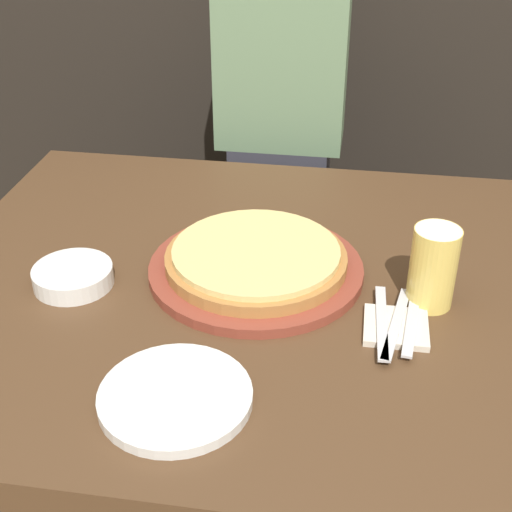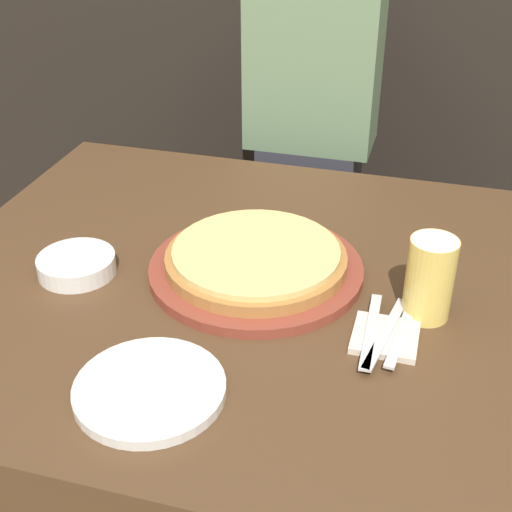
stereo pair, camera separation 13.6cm
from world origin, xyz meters
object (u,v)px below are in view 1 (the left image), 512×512
object	(u,v)px
dinner_plate	(175,397)
side_bowl	(73,276)
pizza_on_board	(256,263)
fork	(382,322)
spoon	(411,325)
diner_person	(280,160)
dinner_knife	(396,323)
beer_glass	(434,264)

from	to	relation	value
dinner_plate	side_bowl	size ratio (longest dim) A/B	1.56
pizza_on_board	fork	distance (m)	0.28
dinner_plate	side_bowl	bearing A→B (deg)	133.85
spoon	diner_person	size ratio (longest dim) A/B	0.13
pizza_on_board	spoon	size ratio (longest dim) A/B	2.29
dinner_plate	dinner_knife	distance (m)	0.40
fork	spoon	size ratio (longest dim) A/B	1.17
pizza_on_board	diner_person	bearing A→B (deg)	93.34
pizza_on_board	side_bowl	bearing A→B (deg)	-164.98
beer_glass	diner_person	bearing A→B (deg)	115.43
pizza_on_board	dinner_knife	size ratio (longest dim) A/B	1.96
side_bowl	diner_person	size ratio (longest dim) A/B	0.11
fork	dinner_knife	world-z (taller)	same
pizza_on_board	dinner_plate	xyz separation A→B (m)	(-0.07, -0.37, -0.02)
fork	dinner_knife	distance (m)	0.03
dinner_plate	fork	xyz separation A→B (m)	(0.31, 0.23, 0.01)
beer_glass	fork	distance (m)	0.14
side_bowl	diner_person	bearing A→B (deg)	70.22
pizza_on_board	beer_glass	distance (m)	0.33
side_bowl	spoon	world-z (taller)	side_bowl
beer_glass	side_bowl	world-z (taller)	beer_glass
dinner_knife	spoon	size ratio (longest dim) A/B	1.17
spoon	side_bowl	bearing A→B (deg)	175.45
pizza_on_board	spoon	xyz separation A→B (m)	(0.29, -0.14, -0.01)
dinner_plate	pizza_on_board	bearing A→B (deg)	79.99
beer_glass	side_bowl	xyz separation A→B (m)	(-0.66, -0.04, -0.06)
dinner_knife	side_bowl	bearing A→B (deg)	175.26
dinner_plate	diner_person	xyz separation A→B (m)	(0.02, 1.10, -0.09)
dinner_knife	spoon	distance (m)	0.03
spoon	diner_person	world-z (taller)	diner_person
pizza_on_board	dinner_knife	world-z (taller)	pizza_on_board
dinner_knife	dinner_plate	bearing A→B (deg)	-145.13
fork	diner_person	distance (m)	0.91
pizza_on_board	diner_person	xyz separation A→B (m)	(-0.04, 0.72, -0.11)
beer_glass	side_bowl	distance (m)	0.66
dinner_plate	fork	world-z (taller)	dinner_plate
dinner_plate	spoon	world-z (taller)	dinner_plate
dinner_plate	spoon	bearing A→B (deg)	32.94
diner_person	fork	bearing A→B (deg)	-71.84
fork	beer_glass	bearing A→B (deg)	47.64
side_bowl	spoon	xyz separation A→B (m)	(0.63, -0.05, -0.00)
side_bowl	pizza_on_board	bearing A→B (deg)	15.02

